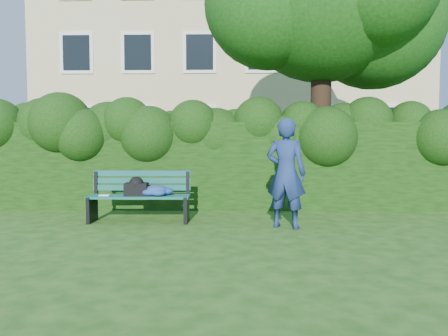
{
  "coord_description": "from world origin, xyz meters",
  "views": [
    {
      "loc": [
        0.21,
        -7.09,
        1.47
      ],
      "look_at": [
        0.0,
        0.6,
        0.95
      ],
      "focal_mm": 35.0,
      "sensor_mm": 36.0,
      "label": 1
    }
  ],
  "objects": [
    {
      "name": "apartment_building",
      "position": [
        -0.0,
        13.99,
        6.0
      ],
      "size": [
        16.0,
        8.08,
        12.0
      ],
      "color": "#C1B581",
      "rests_on": "ground"
    },
    {
      "name": "ground",
      "position": [
        0.0,
        0.0,
        0.0
      ],
      "size": [
        80.0,
        80.0,
        0.0
      ],
      "primitive_type": "plane",
      "color": "#1D4B14",
      "rests_on": "ground"
    },
    {
      "name": "hedge",
      "position": [
        0.0,
        2.2,
        0.9
      ],
      "size": [
        10.0,
        1.0,
        1.8
      ],
      "color": "black",
      "rests_on": "ground"
    },
    {
      "name": "man_reading",
      "position": [
        1.03,
        0.05,
        0.9
      ],
      "size": [
        0.77,
        0.64,
        1.81
      ],
      "primitive_type": "imported",
      "rotation": [
        0.0,
        0.0,
        2.77
      ],
      "color": "navy",
      "rests_on": "ground"
    },
    {
      "name": "park_bench",
      "position": [
        -1.43,
        0.54,
        0.5
      ],
      "size": [
        1.78,
        0.59,
        0.89
      ],
      "rotation": [
        0.0,
        0.0,
        0.02
      ],
      "color": "#115356",
      "rests_on": "ground"
    }
  ]
}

